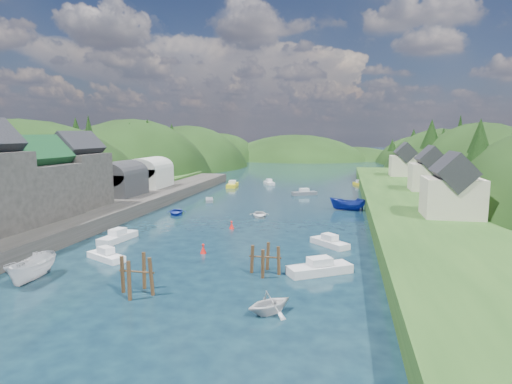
% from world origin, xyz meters
% --- Properties ---
extents(ground, '(600.00, 600.00, 0.00)m').
position_xyz_m(ground, '(0.00, 50.00, 0.00)').
color(ground, black).
rests_on(ground, ground).
extents(hillside_left, '(44.00, 245.56, 52.00)m').
position_xyz_m(hillside_left, '(-45.00, 75.00, -8.03)').
color(hillside_left, black).
rests_on(hillside_left, ground).
extents(hillside_right, '(36.00, 245.56, 48.00)m').
position_xyz_m(hillside_right, '(45.00, 75.00, -7.41)').
color(hillside_right, black).
rests_on(hillside_right, ground).
extents(far_hills, '(103.00, 68.00, 44.00)m').
position_xyz_m(far_hills, '(1.22, 174.01, -10.80)').
color(far_hills, black).
rests_on(far_hills, ground).
extents(hill_trees, '(91.72, 149.93, 12.83)m').
position_xyz_m(hill_trees, '(0.71, 64.00, 11.20)').
color(hill_trees, black).
rests_on(hill_trees, ground).
extents(quay_left, '(12.00, 110.00, 2.00)m').
position_xyz_m(quay_left, '(-24.00, 20.00, 1.00)').
color(quay_left, '#2D2B28').
rests_on(quay_left, ground).
extents(terrace_left_grass, '(12.00, 110.00, 2.50)m').
position_xyz_m(terrace_left_grass, '(-31.00, 20.00, 1.25)').
color(terrace_left_grass, '#234719').
rests_on(terrace_left_grass, ground).
extents(quayside_buildings, '(8.00, 35.84, 12.90)m').
position_xyz_m(quayside_buildings, '(-26.00, 6.39, 7.09)').
color(quayside_buildings, '#2D2B28').
rests_on(quayside_buildings, quay_left).
extents(boat_sheds, '(7.00, 21.00, 7.50)m').
position_xyz_m(boat_sheds, '(-26.00, 39.00, 5.27)').
color(boat_sheds, '#2D2D30').
rests_on(boat_sheds, quay_left).
extents(terrace_right, '(16.00, 120.00, 2.40)m').
position_xyz_m(terrace_right, '(25.00, 40.00, 1.20)').
color(terrace_right, '#234719').
rests_on(terrace_right, ground).
extents(right_bank_cottages, '(9.00, 59.24, 8.41)m').
position_xyz_m(right_bank_cottages, '(28.00, 48.33, 5.84)').
color(right_bank_cottages, beige).
rests_on(right_bank_cottages, terrace_right).
extents(piling_cluster_near, '(3.08, 2.89, 3.75)m').
position_xyz_m(piling_cluster_near, '(-3.08, -5.25, 1.31)').
color(piling_cluster_near, '#382314').
rests_on(piling_cluster_near, ground).
extents(piling_cluster_far, '(3.06, 2.87, 3.29)m').
position_xyz_m(piling_cluster_far, '(6.31, 1.89, 1.07)').
color(piling_cluster_far, '#382314').
rests_on(piling_cluster_far, ground).
extents(channel_buoy_near, '(0.70, 0.70, 1.10)m').
position_xyz_m(channel_buoy_near, '(-1.61, 7.19, 0.48)').
color(channel_buoy_near, red).
rests_on(channel_buoy_near, ground).
extents(channel_buoy_far, '(0.70, 0.70, 1.10)m').
position_xyz_m(channel_buoy_far, '(-1.67, 19.50, 0.48)').
color(channel_buoy_far, red).
rests_on(channel_buoy_far, ground).
extents(moored_boats, '(34.03, 84.50, 2.40)m').
position_xyz_m(moored_boats, '(-0.78, 22.80, 0.68)').
color(moored_boats, yellow).
rests_on(moored_boats, ground).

